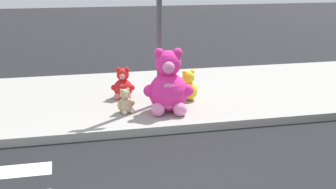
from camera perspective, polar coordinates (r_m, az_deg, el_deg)
The scene contains 6 objects.
sidewalk at distance 9.93m, azimuth -7.67°, elevation -0.59°, with size 28.00×4.40×0.15m, color #9E9B93.
sign_pole at distance 8.96m, azimuth -1.08°, elevation 9.37°, with size 0.56×0.11×3.20m.
plush_pink_large at distance 8.63m, azimuth 0.05°, elevation 0.95°, with size 0.93×0.85×1.22m.
plush_red at distance 9.67m, azimuth -5.61°, elevation 1.09°, with size 0.49×0.46×0.65m.
plush_tan at distance 8.69m, azimuth -5.31°, elevation -1.05°, with size 0.35×0.34×0.47m.
plush_yellow at distance 9.49m, azimuth 2.47°, elevation 0.84°, with size 0.48×0.45×0.64m.
Camera 1 is at (-0.91, -4.31, 2.81)m, focal length 49.12 mm.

